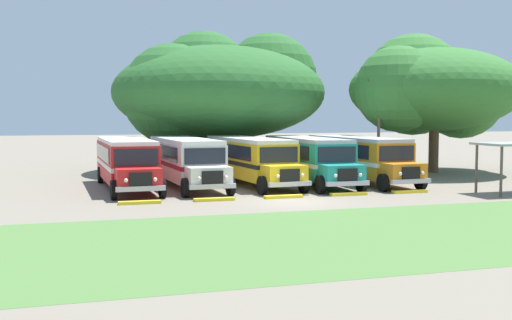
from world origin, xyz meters
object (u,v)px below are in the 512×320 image
at_px(broad_shade_tree, 219,89).
at_px(parked_bus_slot_1, 186,160).
at_px(parked_bus_slot_2, 250,158).
at_px(utility_pole, 379,121).
at_px(parked_bus_slot_3, 308,158).
at_px(parked_bus_slot_0, 126,161).
at_px(secondary_tree, 429,89).
at_px(parked_bus_slot_4, 359,157).

bearing_deg(broad_shade_tree, parked_bus_slot_1, -113.05).
relative_size(parked_bus_slot_2, utility_pole, 1.54).
xyz_separation_m(parked_bus_slot_2, broad_shade_tree, (0.66, 10.82, 4.63)).
bearing_deg(parked_bus_slot_3, parked_bus_slot_0, -93.62).
bearing_deg(secondary_tree, utility_pole, -153.13).
bearing_deg(broad_shade_tree, secondary_tree, -23.14).
distance_m(parked_bus_slot_1, broad_shade_tree, 12.52).
height_order(parked_bus_slot_0, parked_bus_slot_3, same).
bearing_deg(parked_bus_slot_3, parked_bus_slot_1, -95.03).
xyz_separation_m(parked_bus_slot_0, parked_bus_slot_4, (14.23, -0.84, 0.00)).
distance_m(parked_bus_slot_0, parked_bus_slot_2, 7.34).
bearing_deg(parked_bus_slot_3, parked_bus_slot_4, 90.00).
distance_m(parked_bus_slot_0, utility_pole, 17.09).
bearing_deg(parked_bus_slot_2, parked_bus_slot_3, 75.53).
bearing_deg(parked_bus_slot_4, secondary_tree, 119.68).
distance_m(broad_shade_tree, secondary_tree, 15.78).
bearing_deg(parked_bus_slot_4, parked_bus_slot_1, -96.85).
bearing_deg(parked_bus_slot_1, utility_pole, 94.17).
height_order(parked_bus_slot_0, broad_shade_tree, broad_shade_tree).
distance_m(parked_bus_slot_3, parked_bus_slot_4, 3.38).
height_order(broad_shade_tree, secondary_tree, broad_shade_tree).
bearing_deg(broad_shade_tree, utility_pole, -45.59).
distance_m(parked_bus_slot_1, parked_bus_slot_4, 10.81).
height_order(parked_bus_slot_1, parked_bus_slot_2, same).
distance_m(parked_bus_slot_3, utility_pole, 6.85).
distance_m(parked_bus_slot_3, secondary_tree, 13.56).
bearing_deg(broad_shade_tree, parked_bus_slot_0, -126.95).
height_order(parked_bus_slot_0, secondary_tree, secondary_tree).
height_order(broad_shade_tree, utility_pole, broad_shade_tree).
xyz_separation_m(parked_bus_slot_3, broad_shade_tree, (-2.85, 11.43, 4.63)).
bearing_deg(parked_bus_slot_4, parked_bus_slot_0, -96.15).
xyz_separation_m(parked_bus_slot_1, utility_pole, (13.43, 1.64, 2.22)).
relative_size(parked_bus_slot_1, parked_bus_slot_3, 1.00).
relative_size(parked_bus_slot_4, utility_pole, 1.53).
relative_size(parked_bus_slot_1, secondary_tree, 0.83).
height_order(parked_bus_slot_1, parked_bus_slot_4, same).
bearing_deg(parked_bus_slot_2, parked_bus_slot_0, -96.10).
distance_m(parked_bus_slot_2, secondary_tree, 16.49).
bearing_deg(parked_bus_slot_0, parked_bus_slot_1, 87.11).
xyz_separation_m(parked_bus_slot_3, secondary_tree, (11.67, 5.23, 4.53)).
height_order(parked_bus_slot_3, parked_bus_slot_4, same).
distance_m(parked_bus_slot_4, secondary_tree, 10.81).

